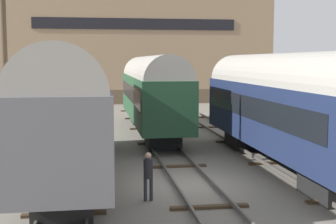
% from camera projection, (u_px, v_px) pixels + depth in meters
% --- Properties ---
extents(ground_plane, '(200.00, 200.00, 0.00)m').
position_uv_depth(ground_plane, '(191.00, 185.00, 18.18)').
color(ground_plane, '#6B665B').
extents(track_left, '(2.60, 60.00, 0.26)m').
position_uv_depth(track_left, '(70.00, 186.00, 17.46)').
color(track_left, '#4C4742').
rests_on(track_left, ground).
extents(track_middle, '(2.60, 60.00, 0.26)m').
position_uv_depth(track_middle, '(191.00, 181.00, 18.16)').
color(track_middle, '#4C4742').
rests_on(track_middle, ground).
extents(track_right, '(2.60, 60.00, 0.26)m').
position_uv_depth(track_right, '(304.00, 176.00, 18.86)').
color(track_right, '#4C4742').
rests_on(track_right, ground).
extents(train_car_navy, '(2.94, 15.32, 5.13)m').
position_uv_depth(train_car_navy, '(282.00, 103.00, 20.97)').
color(train_car_navy, black).
rests_on(train_car_navy, ground).
extents(train_car_grey, '(2.99, 15.59, 5.30)m').
position_uv_depth(train_car_grey, '(71.00, 104.00, 19.28)').
color(train_car_grey, black).
rests_on(train_car_grey, ground).
extents(train_car_green, '(2.85, 16.26, 5.13)m').
position_uv_depth(train_car_green, '(151.00, 89.00, 30.83)').
color(train_car_green, black).
rests_on(train_car_green, ground).
extents(station_platform, '(3.13, 12.04, 1.05)m').
position_uv_depth(station_platform, '(333.00, 141.00, 22.25)').
color(station_platform, '#8C704C').
rests_on(station_platform, ground).
extents(person_worker, '(0.32, 0.32, 1.69)m').
position_uv_depth(person_worker, '(148.00, 172.00, 15.96)').
color(person_worker, '#282833').
rests_on(person_worker, ground).
extents(utility_pole, '(1.80, 0.24, 9.94)m').
position_uv_depth(utility_pole, '(4.00, 52.00, 19.12)').
color(utility_pole, '#473828').
rests_on(utility_pole, ground).
extents(warehouse_building, '(31.66, 12.92, 16.04)m').
position_uv_depth(warehouse_building, '(132.00, 35.00, 57.50)').
color(warehouse_building, brown).
rests_on(warehouse_building, ground).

